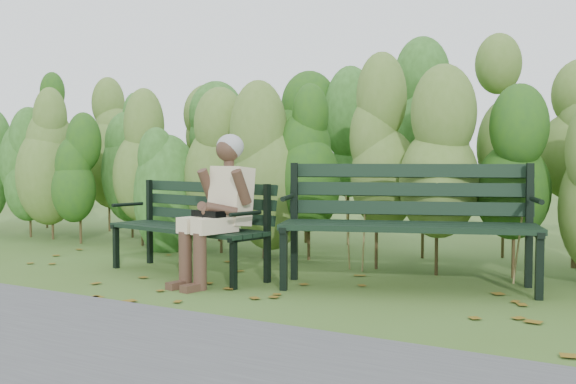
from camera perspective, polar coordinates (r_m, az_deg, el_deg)
The scene contains 7 objects.
ground at distance 5.34m, azimuth -1.91°, elevation -8.24°, with size 80.00×80.00×0.00m, color #415B1F.
footpath at distance 3.72m, azimuth -20.79°, elevation -13.36°, with size 60.00×2.50×0.01m, color #474749.
hedge_band at distance 6.89m, azimuth 6.37°, elevation 4.79°, with size 11.04×1.67×2.42m.
leaf_litter at distance 5.19m, azimuth 0.72°, elevation -8.54°, with size 5.63×2.11×0.01m.
bench_left at distance 6.03m, azimuth -7.95°, elevation -2.35°, with size 1.70×0.82×0.82m.
bench_right at distance 5.46m, azimuth 10.12°, elevation -1.85°, with size 2.08×1.27×0.99m.
seated_woman at distance 5.53m, azimuth -5.81°, elevation -0.67°, with size 0.52×0.76×1.23m.
Camera 1 is at (2.79, -4.43, 1.04)m, focal length 42.00 mm.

